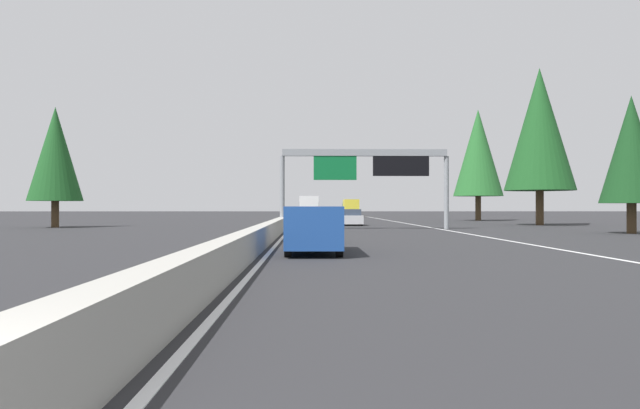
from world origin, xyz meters
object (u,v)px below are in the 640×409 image
(sign_gantry_overhead, at_px, (367,166))
(sedan_far_left, at_px, (312,219))
(box_truck_distant_b, at_px, (351,207))
(conifer_right_far, at_px, (478,153))
(sedan_near_right, at_px, (309,228))
(pickup_mid_left, at_px, (311,210))
(minivan_distant_a, at_px, (313,227))
(minivan_far_right, at_px, (312,214))
(conifer_right_mid, at_px, (540,129))
(sedan_mid_right, at_px, (352,218))
(bus_mid_center, at_px, (309,207))
(conifer_left_near, at_px, (55,154))
(conifer_right_near, at_px, (631,150))

(sign_gantry_overhead, distance_m, sedan_far_left, 7.28)
(box_truck_distant_b, bearing_deg, conifer_right_far, -155.89)
(sedan_near_right, relative_size, sedan_far_left, 1.00)
(pickup_mid_left, bearing_deg, minivan_distant_a, 179.90)
(minivan_far_right, xyz_separation_m, conifer_right_mid, (-8.82, -20.94, 7.86))
(sedan_mid_right, height_order, bus_mid_center, bus_mid_center)
(conifer_right_mid, bearing_deg, conifer_right_far, 1.59)
(bus_mid_center, bearing_deg, minivan_far_right, -179.16)
(bus_mid_center, distance_m, conifer_right_mid, 35.83)
(pickup_mid_left, bearing_deg, conifer_left_near, 164.50)
(conifer_right_mid, bearing_deg, minivan_distant_a, 146.86)
(sign_gantry_overhead, distance_m, conifer_right_mid, 19.90)
(bus_mid_center, height_order, minivan_far_right, bus_mid_center)
(sedan_mid_right, bearing_deg, conifer_left_near, 101.83)
(bus_mid_center, distance_m, conifer_right_far, 23.97)
(pickup_mid_left, height_order, conifer_right_near, conifer_right_near)
(box_truck_distant_b, bearing_deg, conifer_right_near, -168.67)
(minivan_distant_a, relative_size, conifer_left_near, 0.51)
(sedan_near_right, xyz_separation_m, bus_mid_center, (53.93, 0.02, 1.03))
(minivan_far_right, bearing_deg, bus_mid_center, 0.84)
(sign_gantry_overhead, relative_size, conifer_right_near, 1.46)
(minivan_far_right, distance_m, conifer_right_far, 23.55)
(sign_gantry_overhead, bearing_deg, bus_mid_center, 6.58)
(sedan_far_left, xyz_separation_m, minivan_far_right, (14.08, 0.01, 0.27))
(minivan_far_right, bearing_deg, sedan_far_left, -179.97)
(minivan_distant_a, relative_size, pickup_mid_left, 0.89)
(box_truck_distant_b, xyz_separation_m, minivan_far_right, (-39.29, 6.92, -0.66))
(box_truck_distant_b, bearing_deg, sedan_far_left, 172.62)
(sedan_mid_right, bearing_deg, minivan_far_right, 21.95)
(conifer_right_mid, bearing_deg, bus_mid_center, 37.19)
(sedan_mid_right, bearing_deg, sedan_near_right, 171.46)
(sedan_near_right, height_order, minivan_far_right, minivan_far_right)
(sign_gantry_overhead, height_order, minivan_distant_a, sign_gantry_overhead)
(sedan_near_right, distance_m, sedan_far_left, 20.70)
(sign_gantry_overhead, bearing_deg, conifer_right_near, -114.75)
(pickup_mid_left, bearing_deg, sedan_mid_right, -177.13)
(box_truck_distant_b, bearing_deg, sign_gantry_overhead, 177.17)
(bus_mid_center, bearing_deg, sedan_near_right, -179.98)
(sign_gantry_overhead, bearing_deg, box_truck_distant_b, -2.83)
(conifer_right_far, bearing_deg, bus_mid_center, 64.08)
(conifer_right_near, relative_size, conifer_left_near, 0.88)
(sedan_far_left, bearing_deg, conifer_right_mid, -75.90)
(box_truck_distant_b, relative_size, minivan_far_right, 1.70)
(conifer_right_near, bearing_deg, bus_mid_center, 24.23)
(conifer_right_near, bearing_deg, conifer_right_mid, -3.20)
(sedan_far_left, bearing_deg, conifer_left_near, 90.10)
(sign_gantry_overhead, height_order, conifer_right_near, conifer_right_near)
(sedan_far_left, bearing_deg, pickup_mid_left, -0.04)
(conifer_right_far, bearing_deg, minivan_far_right, 113.94)
(sedan_far_left, relative_size, pickup_mid_left, 0.79)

